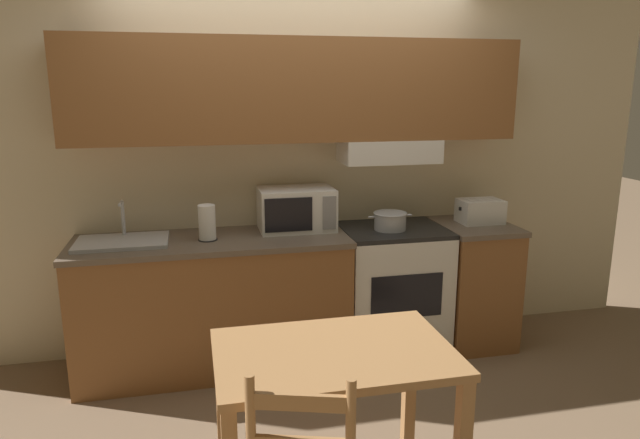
# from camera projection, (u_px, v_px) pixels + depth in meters

# --- Properties ---
(ground_plane) EXTENTS (16.00, 16.00, 0.00)m
(ground_plane) POSITION_uv_depth(u_px,v_px,m) (297.00, 337.00, 4.30)
(ground_plane) COLOR #7F664C
(wall_back) EXTENTS (5.37, 0.38, 2.55)m
(wall_back) POSITION_uv_depth(u_px,v_px,m) (299.00, 133.00, 3.89)
(wall_back) COLOR beige
(wall_back) RESTS_ON ground_plane
(lower_counter_main) EXTENTS (1.77, 0.64, 0.89)m
(lower_counter_main) POSITION_uv_depth(u_px,v_px,m) (214.00, 303.00, 3.77)
(lower_counter_main) COLOR brown
(lower_counter_main) RESTS_ON ground_plane
(lower_counter_right_stub) EXTENTS (0.51, 0.64, 0.89)m
(lower_counter_right_stub) POSITION_uv_depth(u_px,v_px,m) (471.00, 282.00, 4.17)
(lower_counter_right_stub) COLOR brown
(lower_counter_right_stub) RESTS_ON ground_plane
(stove_range) EXTENTS (0.71, 0.60, 0.89)m
(stove_range) POSITION_uv_depth(u_px,v_px,m) (391.00, 288.00, 4.05)
(stove_range) COLOR white
(stove_range) RESTS_ON ground_plane
(cooking_pot) EXTENTS (0.31, 0.23, 0.12)m
(cooking_pot) POSITION_uv_depth(u_px,v_px,m) (390.00, 220.00, 3.89)
(cooking_pot) COLOR #B7BABF
(cooking_pot) RESTS_ON stove_range
(microwave) EXTENTS (0.51, 0.35, 0.29)m
(microwave) POSITION_uv_depth(u_px,v_px,m) (296.00, 209.00, 3.88)
(microwave) COLOR white
(microwave) RESTS_ON lower_counter_main
(toaster) EXTENTS (0.31, 0.21, 0.17)m
(toaster) POSITION_uv_depth(u_px,v_px,m) (480.00, 211.00, 4.08)
(toaster) COLOR white
(toaster) RESTS_ON lower_counter_right_stub
(sink_basin) EXTENTS (0.56, 0.37, 0.25)m
(sink_basin) POSITION_uv_depth(u_px,v_px,m) (122.00, 241.00, 3.55)
(sink_basin) COLOR #B7BABF
(sink_basin) RESTS_ON lower_counter_main
(paper_towel_roll) EXTENTS (0.12, 0.12, 0.23)m
(paper_towel_roll) POSITION_uv_depth(u_px,v_px,m) (207.00, 223.00, 3.62)
(paper_towel_roll) COLOR black
(paper_towel_roll) RESTS_ON lower_counter_main
(dining_table) EXTENTS (0.99, 0.65, 0.78)m
(dining_table) POSITION_uv_depth(u_px,v_px,m) (334.00, 378.00, 2.40)
(dining_table) COLOR #B27F4C
(dining_table) RESTS_ON ground_plane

